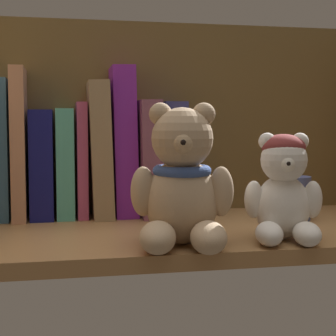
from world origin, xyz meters
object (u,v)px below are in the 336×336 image
at_px(book_4, 65,163).
at_px(book_3, 42,164).
at_px(pillar_candle, 293,198).
at_px(book_5, 82,160).
at_px(teddy_bear_smaller, 284,190).
at_px(book_8, 146,158).
at_px(book_9, 169,158).
at_px(book_6, 99,149).
at_px(book_1, 4,150).
at_px(teddy_bear_larger, 182,185).
at_px(book_2, 20,144).
at_px(book_7, 123,142).

bearing_deg(book_4, book_3, 180.00).
relative_size(book_3, pillar_candle, 2.51).
height_order(book_5, teddy_bear_smaller, book_5).
bearing_deg(book_8, pillar_candle, -24.97).
distance_m(book_8, book_9, 0.04).
relative_size(book_5, book_6, 0.85).
height_order(book_1, teddy_bear_larger, book_1).
height_order(book_6, book_9, book_6).
relative_size(book_1, book_9, 1.18).
height_order(teddy_bear_larger, pillar_candle, teddy_bear_larger).
bearing_deg(book_3, book_9, 0.00).
bearing_deg(teddy_bear_smaller, pillar_candle, 61.09).
xyz_separation_m(book_4, teddy_bear_larger, (0.14, -0.24, -0.01)).
distance_m(book_4, book_6, 0.06).
relative_size(book_4, book_6, 0.80).
bearing_deg(book_8, book_3, 180.00).
bearing_deg(book_6, book_2, 180.00).
relative_size(book_2, book_8, 1.26).
bearing_deg(book_2, teddy_bear_smaller, -34.80).
bearing_deg(teddy_bear_smaller, book_6, 132.48).
bearing_deg(book_5, pillar_candle, -17.34).
distance_m(book_2, book_7, 0.16).
xyz_separation_m(book_2, book_4, (0.07, 0.00, -0.03)).
bearing_deg(book_1, book_5, 0.00).
height_order(book_1, book_8, book_1).
bearing_deg(book_4, book_2, 180.00).
relative_size(book_5, teddy_bear_smaller, 1.33).
bearing_deg(book_3, book_8, 0.00).
xyz_separation_m(book_5, pillar_candle, (0.32, -0.10, -0.06)).
bearing_deg(book_1, book_9, 0.00).
relative_size(book_6, book_8, 1.16).
distance_m(book_3, book_7, 0.13).
relative_size(book_8, teddy_bear_smaller, 1.35).
relative_size(book_1, teddy_bear_larger, 1.25).
distance_m(book_7, book_8, 0.05).
height_order(book_3, teddy_bear_larger, teddy_bear_larger).
xyz_separation_m(teddy_bear_smaller, pillar_candle, (0.08, 0.14, -0.03)).
xyz_separation_m(book_1, teddy_bear_smaller, (0.36, -0.24, -0.04)).
distance_m(book_3, book_5, 0.06).
distance_m(book_5, book_6, 0.03).
xyz_separation_m(book_2, book_5, (0.09, 0.00, -0.03)).
height_order(book_4, book_8, book_8).
bearing_deg(pillar_candle, book_9, 150.42).
height_order(book_6, teddy_bear_smaller, book_6).
height_order(book_1, pillar_candle, book_1).
xyz_separation_m(book_3, book_4, (0.04, 0.00, 0.00)).
distance_m(book_3, book_8, 0.17).
distance_m(book_5, teddy_bear_larger, 0.27).
distance_m(book_1, book_3, 0.06).
distance_m(book_1, book_7, 0.19).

